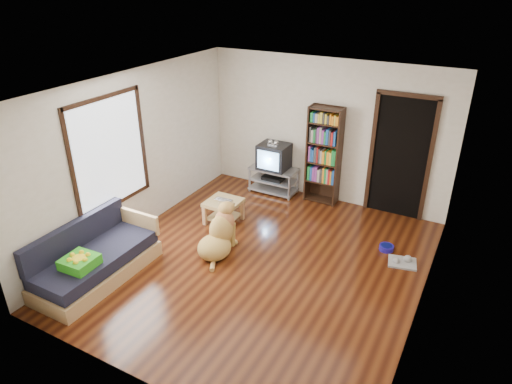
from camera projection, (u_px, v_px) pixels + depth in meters
The scene contains 18 objects.
ground at pixel (260, 263), 6.77m from camera, with size 5.00×5.00×0.00m, color #54250E.
ceiling at pixel (261, 88), 5.62m from camera, with size 5.00×5.00×0.00m, color white.
wall_back at pixel (326, 132), 8.17m from camera, with size 4.50×4.50×0.00m, color silver.
wall_front at pixel (134, 284), 4.22m from camera, with size 4.50×4.50×0.00m, color silver.
wall_left at pixel (134, 155), 7.16m from camera, with size 5.00×5.00×0.00m, color silver.
wall_right at pixel (433, 223), 5.23m from camera, with size 5.00×5.00×0.00m, color silver.
green_cushion at pixel (80, 262), 5.94m from camera, with size 0.41×0.41×0.14m, color green.
laptop at pixel (222, 201), 7.66m from camera, with size 0.30×0.19×0.02m, color #B7B7BC.
dog_bowl at pixel (386, 248), 7.06m from camera, with size 0.22×0.22×0.08m, color #1F1591.
grey_rag at pixel (402, 263), 6.74m from camera, with size 0.40×0.32×0.03m, color #989898.
window at pixel (110, 153), 6.67m from camera, with size 0.03×1.46×1.70m.
doorway at pixel (400, 154), 7.66m from camera, with size 1.03×0.05×2.19m.
tv_stand at pixel (274, 179), 8.81m from camera, with size 0.90×0.45×0.50m.
crt_tv at pixel (274, 156), 8.62m from camera, with size 0.55×0.52×0.58m.
bookshelf at pixel (324, 150), 8.16m from camera, with size 0.60×0.30×1.80m.
sofa at pixel (95, 261), 6.36m from camera, with size 0.80×1.80×0.80m.
coffee_table at pixel (223, 207), 7.75m from camera, with size 0.55×0.55×0.40m.
dog at pixel (219, 235), 6.90m from camera, with size 0.51×0.97×0.80m.
Camera 1 is at (2.62, -4.96, 3.92)m, focal length 32.00 mm.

